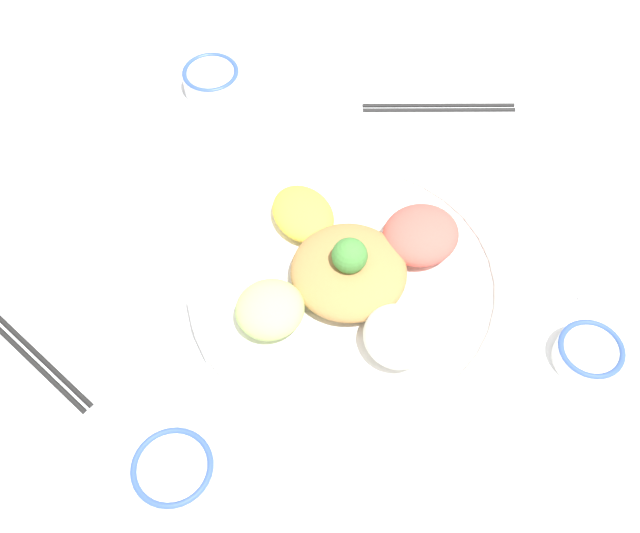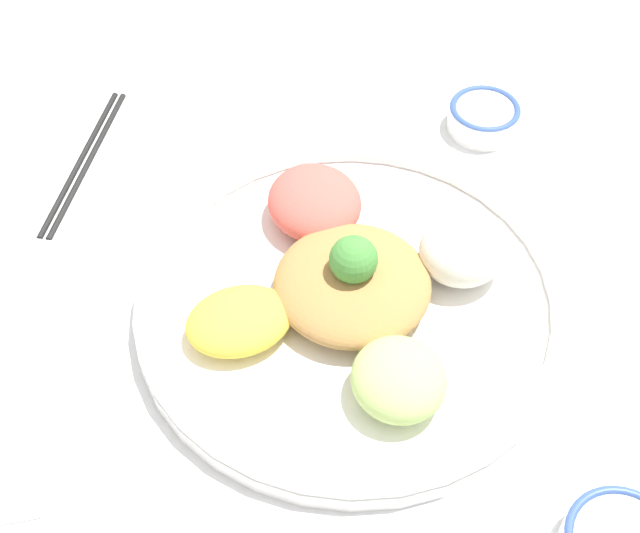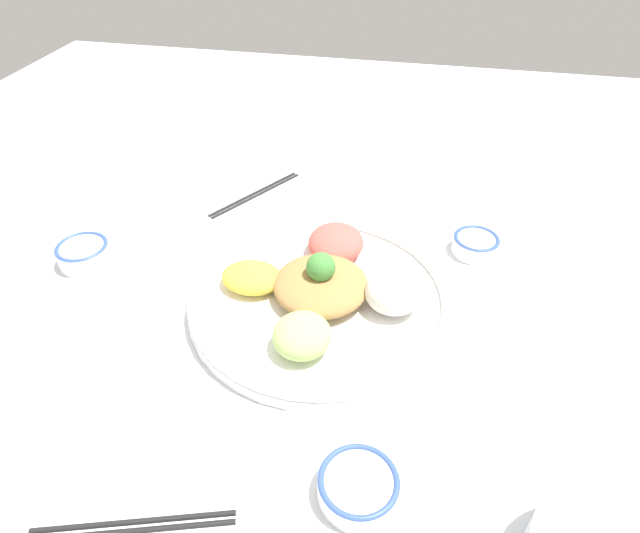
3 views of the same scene
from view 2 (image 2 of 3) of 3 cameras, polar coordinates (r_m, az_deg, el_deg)
name	(u,v)px [view 2 (image 2 of 3)]	position (r m, az deg, el deg)	size (l,w,h in m)	color
ground_plane	(384,301)	(0.88, 4.13, -2.22)	(2.40, 2.40, 0.00)	white
salad_platter	(354,295)	(0.85, 2.16, -1.85)	(0.42, 0.42, 0.10)	white
rice_bowl_blue	(484,116)	(1.06, 10.44, 9.44)	(0.08, 0.08, 0.03)	white
chopsticks_pair_far	(84,160)	(1.04, -14.88, 6.63)	(0.14, 0.21, 0.01)	black
serving_spoon_main	(35,511)	(0.80, -17.77, -14.70)	(0.13, 0.05, 0.01)	silver
serving_spoon_extra	(411,67)	(1.14, 5.84, 12.60)	(0.09, 0.13, 0.01)	silver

